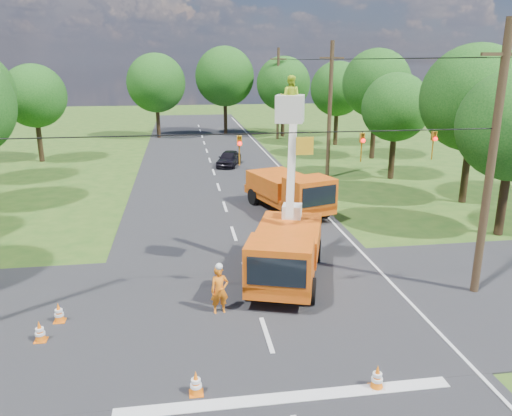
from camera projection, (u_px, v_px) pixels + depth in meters
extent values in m
plane|color=#295018|center=(219.00, 188.00, 35.17)|extent=(140.00, 140.00, 0.00)
cube|color=black|center=(219.00, 188.00, 35.17)|extent=(12.00, 100.00, 0.06)
cube|color=black|center=(257.00, 307.00, 18.10)|extent=(56.00, 10.00, 0.07)
cube|color=silver|center=(287.00, 399.00, 13.17)|extent=(9.00, 0.45, 0.02)
cube|color=silver|center=(296.00, 185.00, 35.97)|extent=(0.12, 90.00, 0.02)
cube|color=#E85210|center=(286.00, 261.00, 20.28)|extent=(4.27, 6.88, 0.48)
cube|color=#E85210|center=(280.00, 263.00, 17.85)|extent=(2.82, 2.48, 1.62)
cube|color=black|center=(276.00, 272.00, 16.97)|extent=(1.97, 0.70, 1.02)
cube|color=#E85210|center=(289.00, 238.00, 20.90)|extent=(3.65, 4.58, 1.08)
cylinder|color=black|center=(250.00, 286.00, 18.61)|extent=(0.64, 1.05, 0.99)
cylinder|color=black|center=(311.00, 291.00, 18.24)|extent=(0.64, 1.05, 0.99)
cylinder|color=black|center=(266.00, 248.00, 22.48)|extent=(0.64, 1.05, 0.99)
cylinder|color=black|center=(317.00, 251.00, 22.12)|extent=(0.64, 1.05, 0.99)
cube|color=silver|center=(292.00, 211.00, 21.80)|extent=(1.02, 1.02, 0.59)
cube|color=silver|center=(292.00, 161.00, 20.57)|extent=(0.74, 1.46, 4.67)
cube|color=silver|center=(290.00, 109.00, 18.87)|extent=(1.29, 1.29, 1.02)
imported|color=#C6E526|center=(290.00, 97.00, 18.75)|extent=(0.95, 0.86, 1.61)
cube|color=#E85210|center=(287.00, 198.00, 29.47)|extent=(4.39, 7.08, 0.50)
cube|color=#E85210|center=(309.00, 193.00, 27.18)|extent=(2.91, 2.55, 1.66)
cube|color=black|center=(319.00, 196.00, 26.36)|extent=(2.02, 0.72, 1.05)
cube|color=#E85210|center=(280.00, 183.00, 30.03)|extent=(3.76, 4.71, 1.11)
cylinder|color=black|center=(288.00, 215.00, 27.25)|extent=(0.66, 1.08, 1.02)
cylinder|color=black|center=(324.00, 209.00, 28.25)|extent=(0.66, 1.08, 1.02)
cylinder|color=black|center=(254.00, 197.00, 30.85)|extent=(0.66, 1.08, 1.02)
cylinder|color=black|center=(286.00, 192.00, 31.86)|extent=(0.66, 1.08, 1.02)
imported|color=#FF5E15|center=(220.00, 290.00, 17.42)|extent=(0.69, 0.51, 1.76)
imported|color=black|center=(229.00, 158.00, 42.21)|extent=(2.72, 4.16, 1.32)
cone|color=orange|center=(196.00, 382.00, 13.24)|extent=(0.36, 0.36, 0.70)
cube|color=orange|center=(196.00, 393.00, 13.33)|extent=(0.38, 0.38, 0.04)
cylinder|color=white|center=(196.00, 381.00, 13.22)|extent=(0.26, 0.26, 0.09)
cylinder|color=white|center=(196.00, 385.00, 13.26)|extent=(0.31, 0.31, 0.09)
cone|color=orange|center=(377.00, 376.00, 13.49)|extent=(0.36, 0.36, 0.70)
cube|color=orange|center=(376.00, 387.00, 13.59)|extent=(0.38, 0.38, 0.04)
cylinder|color=white|center=(377.00, 374.00, 13.47)|extent=(0.26, 0.26, 0.09)
cylinder|color=white|center=(377.00, 379.00, 13.52)|extent=(0.31, 0.31, 0.09)
cone|color=orange|center=(261.00, 235.00, 24.43)|extent=(0.36, 0.36, 0.70)
cube|color=orange|center=(261.00, 242.00, 24.53)|extent=(0.38, 0.38, 0.04)
cylinder|color=white|center=(261.00, 234.00, 24.41)|extent=(0.26, 0.26, 0.09)
cylinder|color=white|center=(261.00, 237.00, 24.45)|extent=(0.31, 0.31, 0.09)
cone|color=orange|center=(271.00, 219.00, 26.92)|extent=(0.36, 0.36, 0.70)
cube|color=orange|center=(271.00, 225.00, 27.01)|extent=(0.38, 0.38, 0.04)
cylinder|color=white|center=(271.00, 218.00, 26.90)|extent=(0.26, 0.26, 0.09)
cylinder|color=white|center=(271.00, 221.00, 26.94)|extent=(0.31, 0.31, 0.09)
cone|color=orange|center=(59.00, 312.00, 16.94)|extent=(0.36, 0.36, 0.70)
cube|color=orange|center=(60.00, 321.00, 17.04)|extent=(0.38, 0.38, 0.04)
cylinder|color=white|center=(59.00, 311.00, 16.92)|extent=(0.26, 0.26, 0.09)
cylinder|color=white|center=(59.00, 315.00, 16.97)|extent=(0.31, 0.31, 0.09)
cone|color=orange|center=(40.00, 331.00, 15.76)|extent=(0.36, 0.36, 0.70)
cube|color=orange|center=(41.00, 340.00, 15.86)|extent=(0.38, 0.38, 0.04)
cylinder|color=white|center=(40.00, 329.00, 15.74)|extent=(0.26, 0.26, 0.09)
cylinder|color=white|center=(40.00, 333.00, 15.79)|extent=(0.31, 0.31, 0.09)
cone|color=orange|center=(301.00, 196.00, 31.58)|extent=(0.36, 0.36, 0.70)
cube|color=orange|center=(301.00, 201.00, 31.68)|extent=(0.38, 0.38, 0.04)
cylinder|color=white|center=(301.00, 195.00, 31.57)|extent=(0.26, 0.26, 0.09)
cylinder|color=white|center=(301.00, 197.00, 31.61)|extent=(0.31, 0.31, 0.09)
cylinder|color=#4C3823|center=(491.00, 165.00, 17.91)|extent=(0.30, 0.30, 10.00)
cube|color=#4C3823|center=(506.00, 54.00, 16.83)|extent=(1.80, 0.12, 0.12)
cylinder|color=#4C3823|center=(330.00, 111.00, 36.87)|extent=(0.30, 0.30, 10.00)
cube|color=#4C3823|center=(332.00, 58.00, 35.80)|extent=(1.80, 0.12, 0.12)
cylinder|color=#4C3823|center=(278.00, 94.00, 55.84)|extent=(0.30, 0.30, 10.00)
cube|color=#4C3823|center=(278.00, 59.00, 54.76)|extent=(1.80, 0.12, 0.12)
cylinder|color=black|center=(242.00, 134.00, 16.25)|extent=(18.00, 0.04, 0.04)
cube|color=orange|center=(305.00, 146.00, 16.67)|extent=(0.60, 0.05, 0.60)
imported|color=orange|center=(239.00, 151.00, 16.39)|extent=(0.16, 0.20, 1.00)
sphere|color=#FF0C0C|center=(240.00, 144.00, 16.20)|extent=(0.14, 0.14, 0.14)
imported|color=orange|center=(362.00, 147.00, 16.99)|extent=(0.16, 0.20, 1.00)
sphere|color=#FF0C0C|center=(363.00, 141.00, 16.81)|extent=(0.14, 0.14, 0.14)
imported|color=orange|center=(433.00, 146.00, 17.36)|extent=(0.16, 0.20, 1.00)
sphere|color=#FF0C0C|center=(436.00, 139.00, 17.18)|extent=(0.14, 0.14, 0.14)
cylinder|color=#382616|center=(39.00, 139.00, 43.85)|extent=(0.44, 0.44, 4.05)
sphere|color=#124211|center=(34.00, 96.00, 42.81)|extent=(5.40, 5.40, 5.40)
cylinder|color=#382616|center=(503.00, 197.00, 25.17)|extent=(0.44, 0.44, 3.96)
cylinder|color=#382616|center=(466.00, 166.00, 30.99)|extent=(0.44, 0.44, 4.58)
sphere|color=#124211|center=(474.00, 98.00, 29.81)|extent=(6.40, 6.40, 6.40)
cylinder|color=#382616|center=(392.00, 154.00, 37.48)|extent=(0.44, 0.44, 3.78)
sphere|color=#124211|center=(396.00, 107.00, 36.50)|extent=(5.00, 5.00, 5.00)
cylinder|color=#382616|center=(373.00, 132.00, 45.16)|extent=(0.44, 0.44, 4.75)
sphere|color=#124211|center=(377.00, 83.00, 43.93)|extent=(6.00, 6.00, 6.00)
cylinder|color=#382616|center=(336.00, 125.00, 52.69)|extent=(0.44, 0.44, 4.14)
sphere|color=#124211|center=(338.00, 89.00, 51.62)|extent=(5.60, 5.60, 5.60)
cylinder|color=#382616|center=(158.00, 119.00, 57.54)|extent=(0.44, 0.44, 4.40)
sphere|color=#124211|center=(156.00, 83.00, 56.40)|extent=(6.60, 6.60, 6.60)
cylinder|color=#382616|center=(225.00, 114.00, 60.52)|extent=(0.44, 0.44, 4.84)
sphere|color=#124211|center=(225.00, 76.00, 59.27)|extent=(7.00, 7.00, 7.00)
cylinder|color=#382616|center=(283.00, 118.00, 58.68)|extent=(0.44, 0.44, 4.31)
sphere|color=#124211|center=(283.00, 84.00, 57.57)|extent=(6.20, 6.20, 6.20)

